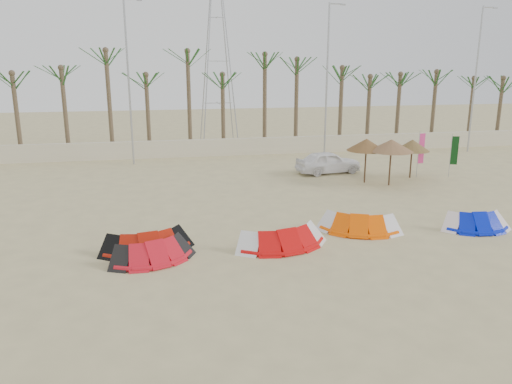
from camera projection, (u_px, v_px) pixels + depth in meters
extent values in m
plane|color=#C6B67E|center=(290.00, 272.00, 17.17)|extent=(120.00, 120.00, 0.00)
cube|color=beige|center=(215.00, 147.00, 37.87)|extent=(60.00, 0.30, 1.30)
cylinder|color=brown|center=(20.00, 115.00, 36.02)|extent=(0.32, 0.32, 6.50)
ellipsoid|color=#194719|center=(14.00, 69.00, 35.19)|extent=(4.00, 4.00, 2.40)
cylinder|color=brown|center=(160.00, 112.00, 37.89)|extent=(0.32, 0.32, 6.50)
ellipsoid|color=#194719|center=(158.00, 68.00, 37.05)|extent=(4.00, 4.00, 2.40)
cylinder|color=brown|center=(287.00, 110.00, 39.75)|extent=(0.32, 0.32, 6.50)
ellipsoid|color=#194719|center=(288.00, 68.00, 38.92)|extent=(4.00, 4.00, 2.40)
cylinder|color=brown|center=(403.00, 107.00, 41.61)|extent=(0.32, 0.32, 6.50)
ellipsoid|color=#194719|center=(406.00, 67.00, 40.78)|extent=(4.00, 4.00, 2.40)
cylinder|color=brown|center=(489.00, 106.00, 43.10)|extent=(0.32, 0.32, 6.50)
ellipsoid|color=#194719|center=(494.00, 67.00, 42.27)|extent=(4.00, 4.00, 2.40)
cylinder|color=#A5A8AD|center=(129.00, 84.00, 33.62)|extent=(0.14, 0.14, 11.00)
cube|color=#A5A8AD|center=(139.00, 0.00, 32.44)|extent=(0.35, 0.14, 0.10)
cylinder|color=#A5A8AD|center=(327.00, 83.00, 36.23)|extent=(0.14, 0.14, 11.00)
cylinder|color=#A5A8AD|center=(336.00, 4.00, 34.94)|extent=(1.00, 0.08, 0.08)
cube|color=#A5A8AD|center=(343.00, 5.00, 35.04)|extent=(0.35, 0.14, 0.10)
cylinder|color=#A5A8AD|center=(475.00, 81.00, 38.46)|extent=(0.14, 0.14, 11.00)
cylinder|color=#A5A8AD|center=(489.00, 7.00, 37.17)|extent=(1.00, 0.08, 0.08)
cube|color=#A5A8AD|center=(495.00, 8.00, 37.28)|extent=(0.35, 0.14, 0.10)
cylinder|color=#A51506|center=(147.00, 249.00, 18.98)|extent=(3.09, 0.84, 0.20)
cube|color=black|center=(109.00, 247.00, 18.77)|extent=(0.81, 1.20, 0.40)
cube|color=black|center=(184.00, 242.00, 19.29)|extent=(0.81, 1.20, 0.40)
cylinder|color=red|center=(154.00, 259.00, 18.02)|extent=(2.67, 1.19, 0.20)
cube|color=black|center=(118.00, 257.00, 17.84)|extent=(0.96, 1.24, 0.40)
cube|color=black|center=(188.00, 252.00, 18.31)|extent=(0.96, 1.24, 0.40)
cylinder|color=red|center=(283.00, 245.00, 19.41)|extent=(3.36, 0.99, 0.20)
cube|color=white|center=(243.00, 243.00, 19.18)|extent=(0.84, 1.21, 0.40)
cube|color=white|center=(319.00, 238.00, 19.75)|extent=(0.84, 1.21, 0.40)
cylinder|color=#FF5400|center=(359.00, 230.00, 21.14)|extent=(2.93, 1.42, 0.20)
cube|color=silver|center=(327.00, 228.00, 20.94)|extent=(0.99, 1.25, 0.40)
cube|color=silver|center=(389.00, 224.00, 21.46)|extent=(0.99, 1.25, 0.40)
cylinder|color=#0418C9|center=(477.00, 228.00, 21.33)|extent=(2.57, 0.49, 0.20)
cube|color=white|center=(451.00, 226.00, 21.17)|extent=(0.72, 1.16, 0.40)
cube|color=white|center=(500.00, 223.00, 21.60)|extent=(0.72, 1.16, 0.40)
cylinder|color=#4C331E|center=(365.00, 162.00, 29.45)|extent=(0.10, 0.10, 2.54)
cone|color=brown|center=(366.00, 145.00, 29.19)|extent=(2.32, 2.32, 0.70)
cylinder|color=#4C331E|center=(390.00, 163.00, 28.81)|extent=(0.10, 0.10, 2.60)
cone|color=#916742|center=(391.00, 145.00, 28.54)|extent=(2.53, 2.53, 0.70)
cylinder|color=#4C331E|center=(411.00, 160.00, 30.70)|extent=(0.10, 0.10, 2.29)
cone|color=brown|center=(412.00, 145.00, 30.47)|extent=(2.11, 2.11, 0.70)
cylinder|color=#A5A8AD|center=(418.00, 154.00, 30.84)|extent=(0.04, 0.04, 2.88)
cube|color=#E03383|center=(422.00, 149.00, 30.79)|extent=(0.42, 0.09, 1.87)
cylinder|color=#A5A8AD|center=(450.00, 156.00, 30.85)|extent=(0.04, 0.04, 2.71)
cube|color=#0B3911|center=(454.00, 150.00, 30.81)|extent=(0.40, 0.16, 1.76)
imported|color=white|center=(328.00, 162.00, 32.10)|extent=(4.41, 2.30, 1.43)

